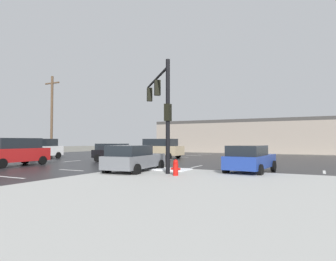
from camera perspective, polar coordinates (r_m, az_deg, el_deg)
The scene contains 15 objects.
ground_plane at distance 23.95m, azimuth -7.91°, elevation -6.42°, with size 120.00×120.00×0.00m, color slate.
road_asphalt at distance 23.94m, azimuth -7.91°, elevation -6.40°, with size 44.00×44.00×0.02m, color #232326.
sidewalk_corner at distance 7.91m, azimuth 14.09°, elevation -15.06°, with size 18.00×18.00×0.14m, color #B2B2AD.
snow_strip_curbside at distance 17.89m, azimuth -2.18°, elevation -7.41°, with size 4.00×1.60×0.06m, color white.
lane_markings at distance 22.13m, azimuth -7.42°, elevation -6.74°, with size 36.15×36.15×0.01m.
traffic_signal_mast at distance 17.13m, azimuth -1.40°, elevation 5.84°, with size 4.20×4.83×6.01m.
fire_hydrant at distance 14.58m, azimuth 1.49°, elevation -7.21°, with size 0.48×0.26×0.79m.
strip_building_background at distance 49.12m, azimuth 14.24°, elevation -1.11°, with size 27.52×8.00×5.11m.
suv_red at distance 24.19m, azimuth -27.66°, elevation -3.59°, with size 2.27×4.88×2.03m.
suv_white at distance 32.02m, azimuth -23.88°, elevation -3.19°, with size 2.41×4.93×2.03m.
sedan_black at distance 25.95m, azimuth -10.04°, elevation -4.18°, with size 4.60×2.18×1.58m.
sedan_grey at distance 16.77m, azimuth -6.65°, elevation -5.42°, with size 2.35×4.66×1.58m.
suv_tan at distance 31.14m, azimuth -1.53°, elevation -3.40°, with size 4.93×2.40×2.03m.
sedan_blue at distance 17.09m, azimuth 15.65°, elevation -5.30°, with size 2.30×4.64×1.58m.
utility_pole_far at distance 36.15m, azimuth -21.68°, elevation 2.91°, with size 2.20×0.28×9.28m.
Camera 1 is at (13.79, -19.49, 1.87)m, focal length 31.33 mm.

